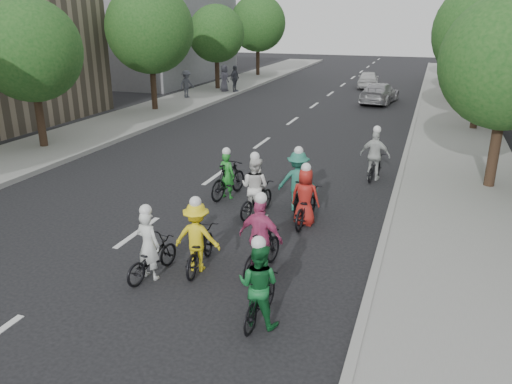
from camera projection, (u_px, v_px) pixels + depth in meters
The scene contains 28 objects.
ground at pixel (138, 232), 12.85m from camera, with size 120.00×120.00×0.00m, color black.
sidewalk_left at pixel (106, 128), 24.21m from camera, with size 4.00×80.00×0.15m, color gray.
curb_left at pixel (141, 131), 23.59m from camera, with size 0.18×80.00×0.18m, color #999993.
sidewalk_right at pixel (458, 158), 19.21m from camera, with size 4.00×80.00×0.15m, color gray.
curb_right at pixel (406, 153), 19.81m from camera, with size 0.18×80.00×0.18m, color #999993.
bldg_sw at pixel (149, 30), 41.37m from camera, with size 10.00×14.00×8.00m, color slate.
tree_l_2 at pixel (30, 50), 19.41m from camera, with size 4.00×4.00×5.97m.
tree_l_3 at pixel (150, 29), 27.21m from camera, with size 4.80×4.80×6.93m.
tree_l_4 at pixel (216, 34), 35.39m from camera, with size 4.00×4.00×5.97m.
tree_l_5 at pixel (258, 23), 43.19m from camera, with size 4.80×4.80×6.93m.
tree_r_0 at pixel (509, 62), 14.63m from camera, with size 4.00×4.00×5.97m.
tree_r_1 at pixel (487, 32), 22.43m from camera, with size 4.80×4.80×6.93m.
tree_r_2 at pixel (474, 37), 30.61m from camera, with size 4.00×4.00×5.97m.
tree_r_3 at pixel (468, 25), 38.41m from camera, with size 4.80×4.80×6.93m.
cyclist_0 at pixel (151, 253), 10.55m from camera, with size 0.80×1.64×1.67m.
cyclist_1 at pixel (259, 290), 8.91m from camera, with size 0.79×1.56×1.73m.
cyclist_2 at pixel (198, 243), 10.84m from camera, with size 1.07×1.78×1.71m.
cyclist_3 at pixel (261, 244), 10.62m from camera, with size 1.07×1.71×1.88m.
cyclist_4 at pixel (305, 203), 13.21m from camera, with size 0.78×1.81×1.71m.
cyclist_5 at pixel (228, 178), 15.16m from camera, with size 0.86×1.88×1.58m.
cyclist_6 at pixel (255, 193), 13.76m from camera, with size 0.92×1.80×1.84m.
cyclist_7 at pixel (298, 185), 14.12m from camera, with size 1.18×1.60×1.88m.
cyclist_8 at pixel (375, 161), 16.76m from camera, with size 1.05×1.58×1.86m.
follow_car_lead at pixel (379, 93), 31.18m from camera, with size 1.78×4.38×1.27m, color #A4A3A8.
follow_car_trail at pixel (368, 79), 37.65m from camera, with size 1.50×3.74×1.27m, color silver.
spectator_0 at pixel (187, 84), 32.25m from camera, with size 1.12×0.64×1.73m, color #454751.
spectator_1 at pixel (235, 79), 34.59m from camera, with size 1.06×0.44×1.82m, color #4D4F5A.
spectator_2 at pixel (224, 78), 34.90m from camera, with size 0.89×0.58×1.82m, color #555361.
Camera 1 is at (6.79, -10.07, 5.32)m, focal length 35.00 mm.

